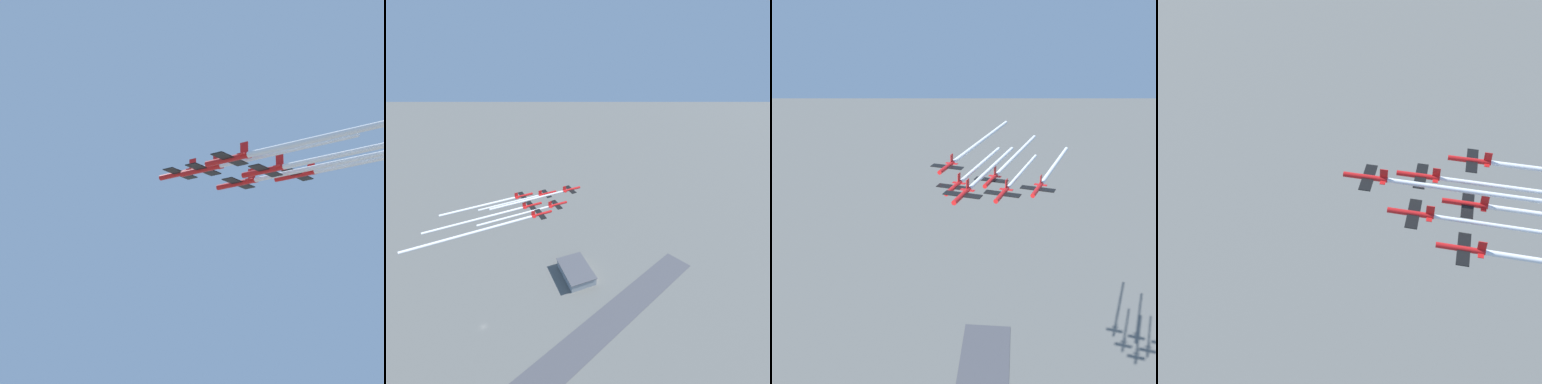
% 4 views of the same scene
% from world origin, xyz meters
% --- Properties ---
extents(ground_plane, '(3000.00, 3000.00, 0.00)m').
position_xyz_m(ground_plane, '(0.00, 0.00, 0.00)').
color(ground_plane, '#60605B').
extents(runway_strip, '(128.68, 294.66, 0.20)m').
position_xyz_m(runway_strip, '(49.52, 59.73, 0.10)').
color(runway_strip, '#47474C').
rests_on(runway_strip, ground_plane).
extents(hangar, '(41.70, 26.67, 9.25)m').
position_xyz_m(hangar, '(-24.34, 93.06, 4.65)').
color(hangar, gray).
rests_on(hangar, ground_plane).
extents(jet_0, '(9.55, 10.09, 3.37)m').
position_xyz_m(jet_0, '(49.56, 59.33, 140.54)').
color(jet_0, red).
extents(jet_1, '(9.55, 10.09, 3.37)m').
position_xyz_m(jet_1, '(43.94, 47.59, 137.70)').
color(jet_1, red).
extents(jet_2, '(9.55, 10.09, 3.37)m').
position_xyz_m(jet_2, '(57.09, 48.72, 137.83)').
color(jet_2, red).
extents(jet_3, '(9.55, 10.09, 3.37)m').
position_xyz_m(jet_3, '(38.32, 35.85, 136.05)').
color(jet_3, red).
extents(jet_4, '(9.55, 10.09, 3.37)m').
position_xyz_m(jet_4, '(51.47, 36.98, 136.97)').
color(jet_4, red).
extents(jet_5, '(9.55, 10.09, 3.37)m').
position_xyz_m(jet_5, '(64.61, 38.10, 139.32)').
color(jet_5, red).
extents(smoke_trail_0, '(4.33, 38.57, 1.04)m').
position_xyz_m(smoke_trail_0, '(51.59, 35.50, 140.49)').
color(smoke_trail_0, white).
extents(smoke_trail_1, '(3.62, 31.65, 0.93)m').
position_xyz_m(smoke_trail_1, '(45.68, 27.22, 137.65)').
color(smoke_trail_1, white).
extents(smoke_trail_2, '(4.01, 35.06, 1.03)m').
position_xyz_m(smoke_trail_2, '(58.97, 26.64, 137.78)').
color(smoke_trail_2, white).
extents(smoke_trail_3, '(4.43, 37.93, 1.20)m').
position_xyz_m(smoke_trail_3, '(40.32, 12.35, 136.00)').
color(smoke_trail_3, white).
extents(smoke_trail_4, '(5.06, 46.32, 1.12)m').
position_xyz_m(smoke_trail_4, '(53.83, 9.27, 136.92)').
color(smoke_trail_4, white).
extents(smoke_trail_5, '(5.87, 54.71, 1.21)m').
position_xyz_m(smoke_trail_5, '(67.34, 6.21, 139.27)').
color(smoke_trail_5, white).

